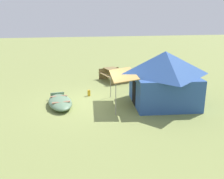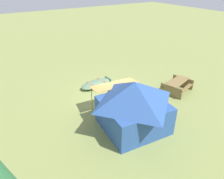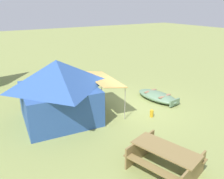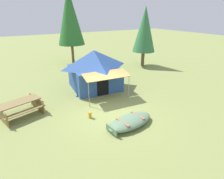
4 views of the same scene
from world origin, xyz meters
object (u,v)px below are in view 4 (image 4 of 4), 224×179
(canvas_cabin_tent, at_px, (95,69))
(pine_tree_back_right, at_px, (145,30))
(picnic_table, at_px, (20,107))
(cooler_box, at_px, (95,91))
(beached_rowboat, at_px, (130,121))
(fuel_can, at_px, (90,115))
(pine_tree_back_left, at_px, (70,17))

(canvas_cabin_tent, distance_m, pine_tree_back_right, 7.38)
(picnic_table, bearing_deg, cooler_box, 8.16)
(beached_rowboat, bearing_deg, picnic_table, 139.99)
(canvas_cabin_tent, relative_size, fuel_can, 13.67)
(beached_rowboat, xyz_separation_m, picnic_table, (-4.28, 3.59, 0.29))
(pine_tree_back_right, bearing_deg, beached_rowboat, -132.17)
(canvas_cabin_tent, distance_m, fuel_can, 4.18)
(pine_tree_back_left, bearing_deg, cooler_box, -99.74)
(picnic_table, relative_size, pine_tree_back_right, 0.42)
(pine_tree_back_right, bearing_deg, pine_tree_back_left, 140.38)
(fuel_can, xyz_separation_m, pine_tree_back_left, (2.96, 10.86, 4.35))
(picnic_table, bearing_deg, canvas_cabin_tent, 16.57)
(canvas_cabin_tent, xyz_separation_m, picnic_table, (-4.89, -1.45, -0.87))
(beached_rowboat, relative_size, pine_tree_back_right, 0.46)
(canvas_cabin_tent, bearing_deg, pine_tree_back_left, 82.22)
(cooler_box, height_order, pine_tree_back_left, pine_tree_back_left)
(canvas_cabin_tent, xyz_separation_m, pine_tree_back_right, (6.50, 2.81, 2.06))
(picnic_table, height_order, fuel_can, picnic_table)
(cooler_box, bearing_deg, canvas_cabin_tent, 63.91)
(beached_rowboat, xyz_separation_m, fuel_can, (-1.34, 1.55, -0.04))
(canvas_cabin_tent, relative_size, pine_tree_back_right, 0.81)
(picnic_table, bearing_deg, pine_tree_back_right, 20.54)
(picnic_table, distance_m, cooler_box, 4.55)
(picnic_table, bearing_deg, pine_tree_back_left, 56.24)
(pine_tree_back_right, bearing_deg, fuel_can, -143.29)
(canvas_cabin_tent, bearing_deg, pine_tree_back_right, 23.39)
(beached_rowboat, height_order, canvas_cabin_tent, canvas_cabin_tent)
(pine_tree_back_left, bearing_deg, fuel_can, -105.26)
(beached_rowboat, xyz_separation_m, canvas_cabin_tent, (0.61, 5.04, 1.16))
(beached_rowboat, height_order, pine_tree_back_right, pine_tree_back_right)
(fuel_can, height_order, pine_tree_back_right, pine_tree_back_right)
(cooler_box, distance_m, pine_tree_back_right, 8.45)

